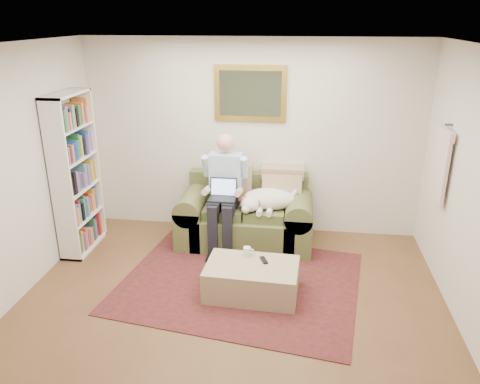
% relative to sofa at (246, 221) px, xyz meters
% --- Properties ---
extents(room_shell, '(4.51, 5.00, 2.61)m').
position_rel_sofa_xyz_m(room_shell, '(0.02, -1.67, 1.00)').
color(room_shell, brown).
rests_on(room_shell, ground).
extents(rug, '(2.88, 2.44, 0.01)m').
position_rel_sofa_xyz_m(rug, '(0.06, -1.02, -0.29)').
color(rug, black).
rests_on(rug, room_shell).
extents(sofa, '(1.73, 0.88, 1.04)m').
position_rel_sofa_xyz_m(sofa, '(0.00, 0.00, 0.00)').
color(sofa, brown).
rests_on(sofa, room_shell).
extents(seated_man, '(0.57, 0.82, 1.46)m').
position_rel_sofa_xyz_m(seated_man, '(-0.26, -0.16, 0.43)').
color(seated_man, '#8CB8D8').
rests_on(seated_man, sofa).
extents(laptop, '(0.34, 0.27, 0.24)m').
position_rel_sofa_xyz_m(laptop, '(-0.26, -0.23, 0.47)').
color(laptop, black).
rests_on(laptop, seated_man).
extents(sleeping_dog, '(0.71, 0.45, 0.27)m').
position_rel_sofa_xyz_m(sleeping_dog, '(0.31, -0.09, 0.36)').
color(sleeping_dog, white).
rests_on(sleeping_dog, sofa).
extents(ottoman, '(1.01, 0.67, 0.36)m').
position_rel_sofa_xyz_m(ottoman, '(0.22, -1.25, -0.12)').
color(ottoman, tan).
rests_on(ottoman, room_shell).
extents(coffee_mug, '(0.08, 0.08, 0.10)m').
position_rel_sofa_xyz_m(coffee_mug, '(0.14, -1.04, 0.11)').
color(coffee_mug, white).
rests_on(coffee_mug, ottoman).
extents(tv_remote, '(0.10, 0.16, 0.02)m').
position_rel_sofa_xyz_m(tv_remote, '(0.34, -1.14, 0.07)').
color(tv_remote, black).
rests_on(tv_remote, ottoman).
extents(bookshelf, '(0.28, 0.80, 2.00)m').
position_rel_sofa_xyz_m(bookshelf, '(-2.08, -0.43, 0.70)').
color(bookshelf, white).
rests_on(bookshelf, room_shell).
extents(wall_mirror, '(0.94, 0.04, 0.72)m').
position_rel_sofa_xyz_m(wall_mirror, '(-0.00, 0.44, 1.60)').
color(wall_mirror, gold).
rests_on(wall_mirror, room_shell).
extents(hanging_shirt, '(0.06, 0.52, 0.90)m').
position_rel_sofa_xyz_m(hanging_shirt, '(2.21, -0.43, 1.05)').
color(hanging_shirt, beige).
rests_on(hanging_shirt, room_shell).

